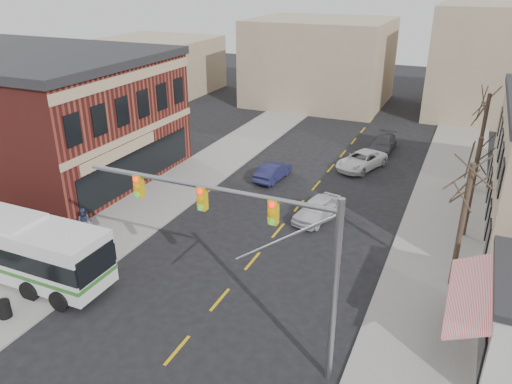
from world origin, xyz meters
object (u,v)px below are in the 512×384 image
at_px(transit_bus, 0,241).
at_px(car_d, 383,144).
at_px(car_b, 273,171).
at_px(pedestrian_far, 85,222).
at_px(traffic_signal_mast, 262,238).
at_px(trash_bin, 4,309).
at_px(car_c, 361,161).
at_px(pedestrian_near, 55,259).
at_px(car_a, 317,209).

distance_m(transit_bus, car_d, 32.33).
distance_m(car_b, pedestrian_far, 15.13).
bearing_deg(traffic_signal_mast, transit_bus, 178.49).
bearing_deg(transit_bus, pedestrian_far, 74.46).
height_order(trash_bin, car_c, car_c).
xyz_separation_m(car_b, car_d, (6.61, 10.40, 0.01)).
bearing_deg(traffic_signal_mast, pedestrian_near, 173.62).
bearing_deg(car_a, pedestrian_far, -134.50).
bearing_deg(car_d, transit_bus, -116.67).
xyz_separation_m(transit_bus, traffic_signal_mast, (15.39, -0.41, 3.89)).
bearing_deg(car_d, traffic_signal_mast, -88.23).
relative_size(trash_bin, pedestrian_near, 0.57).
relative_size(transit_bus, trash_bin, 15.13).
bearing_deg(traffic_signal_mast, car_a, 97.41).
relative_size(traffic_signal_mast, pedestrian_far, 5.89).
xyz_separation_m(car_d, pedestrian_far, (-13.64, -23.79, 0.36)).
bearing_deg(traffic_signal_mast, pedestrian_far, 159.57).
relative_size(car_b, car_d, 0.87).
relative_size(pedestrian_near, pedestrian_far, 0.83).
xyz_separation_m(trash_bin, car_b, (5.07, 21.21, 0.13)).
distance_m(pedestrian_near, pedestrian_far, 4.00).
bearing_deg(trash_bin, car_b, 76.56).
bearing_deg(pedestrian_far, car_a, -1.09).
distance_m(traffic_signal_mast, car_c, 24.39).
height_order(trash_bin, car_d, car_d).
relative_size(car_b, car_c, 0.81).
bearing_deg(car_a, car_d, 96.95).
xyz_separation_m(pedestrian_near, pedestrian_far, (-1.25, 3.80, 0.16)).
height_order(car_b, car_c, car_c).
bearing_deg(pedestrian_far, pedestrian_near, -106.56).
bearing_deg(car_d, car_b, -121.48).
bearing_deg(car_a, traffic_signal_mast, -70.75).
distance_m(car_c, car_d, 5.26).
height_order(trash_bin, car_b, car_b).
relative_size(transit_bus, car_b, 3.16).
bearing_deg(trash_bin, car_c, 67.59).
xyz_separation_m(traffic_signal_mast, car_b, (-7.02, 18.63, -5.10)).
xyz_separation_m(trash_bin, car_a, (10.34, 16.01, 0.20)).
bearing_deg(transit_bus, car_c, 58.78).
xyz_separation_m(trash_bin, car_d, (11.68, 31.61, 0.14)).
height_order(transit_bus, trash_bin, transit_bus).
height_order(transit_bus, car_d, transit_bus).
bearing_deg(transit_bus, pedestrian_near, 21.61).
xyz_separation_m(car_a, car_d, (1.34, 15.60, -0.06)).
xyz_separation_m(car_a, car_c, (0.55, 10.40, -0.04)).
relative_size(trash_bin, pedestrian_far, 0.47).
distance_m(car_d, pedestrian_near, 30.25).
bearing_deg(car_b, trash_bin, 81.34).
relative_size(transit_bus, traffic_signal_mast, 1.20).
relative_size(transit_bus, pedestrian_near, 8.56).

